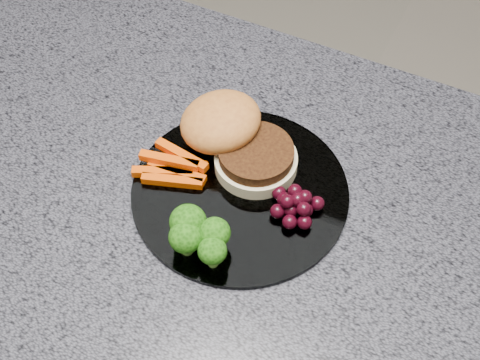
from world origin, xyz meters
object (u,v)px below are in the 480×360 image
object	(u,v)px
burger	(233,137)
grape_bunch	(296,205)
plate	(240,192)
island_cabinet	(184,331)

from	to	relation	value
burger	grape_bunch	world-z (taller)	burger
plate	grape_bunch	xyz separation A→B (m)	(0.07, 0.00, 0.02)
burger	island_cabinet	bearing A→B (deg)	-135.64
burger	plate	bearing A→B (deg)	-55.05
plate	burger	bearing A→B (deg)	123.82
island_cabinet	plate	bearing A→B (deg)	6.70
island_cabinet	grape_bunch	xyz separation A→B (m)	(0.18, 0.01, 0.49)
island_cabinet	grape_bunch	distance (m)	0.52
burger	grape_bunch	size ratio (longest dim) A/B	2.54
burger	grape_bunch	xyz separation A→B (m)	(0.11, -0.05, -0.01)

